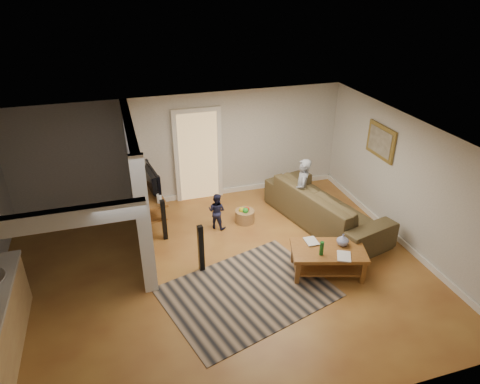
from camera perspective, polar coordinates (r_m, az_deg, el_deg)
name	(u,v)px	position (r m, az deg, el deg)	size (l,w,h in m)	color
ground	(218,273)	(7.84, -2.89, -10.77)	(7.50, 7.50, 0.00)	brown
room_shell	(148,200)	(7.27, -12.16, -1.02)	(7.54, 6.02, 2.52)	#B2B0AB
area_rug	(247,292)	(7.44, 1.01, -13.20)	(2.69, 1.97, 0.01)	black
sofa	(324,223)	(9.41, 11.10, -4.10)	(2.91, 1.14, 0.85)	#4D3E26
coffee_table	(329,254)	(7.80, 11.76, -8.08)	(1.45, 1.09, 0.76)	brown
tv_console	(150,197)	(9.00, -11.92, -0.64)	(0.63, 1.27, 1.05)	brown
speaker_left	(201,248)	(7.67, -5.22, -7.50)	(0.09, 0.09, 0.93)	black
speaker_right	(164,220)	(8.64, -10.11, -3.69)	(0.09, 0.09, 0.88)	black
toy_basket	(245,215)	(9.22, 0.64, -3.15)	(0.41, 0.41, 0.37)	olive
child	(299,220)	(9.46, 7.94, -3.66)	(0.52, 0.34, 1.42)	gray
toddler	(217,227)	(9.11, -3.05, -4.71)	(0.39, 0.30, 0.79)	#1D1F3D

